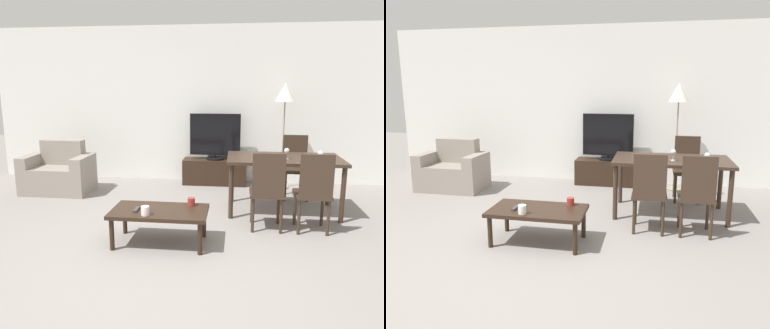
% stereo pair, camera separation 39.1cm
% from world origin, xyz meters
% --- Properties ---
extents(ground_plane, '(18.00, 18.00, 0.00)m').
position_xyz_m(ground_plane, '(0.00, 0.00, 0.00)').
color(ground_plane, gray).
extents(wall_back, '(7.28, 0.06, 2.70)m').
position_xyz_m(wall_back, '(0.00, 3.49, 1.35)').
color(wall_back, white).
rests_on(wall_back, ground_plane).
extents(armchair, '(1.05, 0.66, 0.82)m').
position_xyz_m(armchair, '(-2.08, 2.43, 0.30)').
color(armchair, gray).
rests_on(armchair, ground_plane).
extents(tv_stand, '(1.09, 0.39, 0.43)m').
position_xyz_m(tv_stand, '(0.39, 3.23, 0.22)').
color(tv_stand, black).
rests_on(tv_stand, ground_plane).
extents(tv, '(0.86, 0.30, 0.79)m').
position_xyz_m(tv, '(0.39, 3.23, 0.83)').
color(tv, black).
rests_on(tv, tv_stand).
extents(coffee_table, '(1.03, 0.57, 0.38)m').
position_xyz_m(coffee_table, '(-0.04, 0.62, 0.34)').
color(coffee_table, black).
rests_on(coffee_table, ground_plane).
extents(dining_table, '(1.50, 0.84, 0.75)m').
position_xyz_m(dining_table, '(1.39, 1.86, 0.67)').
color(dining_table, '#38281E').
rests_on(dining_table, ground_plane).
extents(dining_chair_near, '(0.40, 0.40, 0.95)m').
position_xyz_m(dining_chair_near, '(1.13, 1.13, 0.52)').
color(dining_chair_near, '#38281E').
rests_on(dining_chair_near, ground_plane).
extents(dining_chair_far, '(0.40, 0.40, 0.95)m').
position_xyz_m(dining_chair_far, '(1.65, 2.60, 0.52)').
color(dining_chair_far, '#38281E').
rests_on(dining_chair_far, ground_plane).
extents(dining_chair_near_right, '(0.40, 0.40, 0.95)m').
position_xyz_m(dining_chair_near_right, '(1.65, 1.13, 0.52)').
color(dining_chair_near_right, '#38281E').
rests_on(dining_chair_near_right, ground_plane).
extents(floor_lamp, '(0.32, 0.32, 1.73)m').
position_xyz_m(floor_lamp, '(1.51, 3.09, 1.50)').
color(floor_lamp, gray).
rests_on(floor_lamp, ground_plane).
extents(remote_primary, '(0.04, 0.15, 0.02)m').
position_xyz_m(remote_primary, '(-0.28, 0.57, 0.39)').
color(remote_primary, '#38383D').
rests_on(remote_primary, coffee_table).
extents(cup_white_near, '(0.08, 0.08, 0.09)m').
position_xyz_m(cup_white_near, '(0.28, 0.80, 0.43)').
color(cup_white_near, maroon).
rests_on(cup_white_near, coffee_table).
extents(cup_colored_far, '(0.09, 0.09, 0.10)m').
position_xyz_m(cup_colored_far, '(-0.15, 0.43, 0.43)').
color(cup_colored_far, white).
rests_on(cup_colored_far, coffee_table).
extents(wine_glass_left, '(0.07, 0.07, 0.15)m').
position_xyz_m(wine_glass_left, '(1.80, 1.58, 0.85)').
color(wine_glass_left, silver).
rests_on(wine_glass_left, dining_table).
extents(wine_glass_center, '(0.07, 0.07, 0.15)m').
position_xyz_m(wine_glass_center, '(1.41, 1.73, 0.85)').
color(wine_glass_center, silver).
rests_on(wine_glass_center, dining_table).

